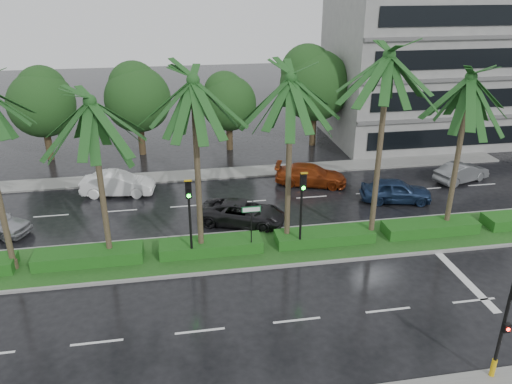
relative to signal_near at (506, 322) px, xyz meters
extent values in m
plane|color=black|center=(-6.00, 9.39, -2.50)|extent=(120.00, 120.00, 0.00)
cube|color=slate|center=(-6.00, 21.39, -2.44)|extent=(40.00, 2.00, 0.12)
cube|color=gray|center=(-6.00, 10.39, -2.43)|extent=(36.00, 4.00, 0.14)
cube|color=#1A4A18|center=(-6.00, 10.39, -2.36)|extent=(35.60, 3.70, 0.02)
cube|color=#1E4614|center=(-15.00, 10.39, -2.05)|extent=(5.20, 1.40, 0.60)
cube|color=#1E4614|center=(-9.00, 10.39, -2.05)|extent=(5.20, 1.40, 0.60)
cube|color=#1E4614|center=(-3.00, 10.39, -2.05)|extent=(5.20, 1.40, 0.60)
cube|color=#1E4614|center=(3.00, 10.39, -2.05)|extent=(5.20, 1.40, 0.60)
cube|color=silver|center=(-18.00, 16.39, -2.50)|extent=(2.00, 0.12, 0.01)
cube|color=silver|center=(-14.00, 4.39, -2.50)|extent=(2.00, 0.12, 0.01)
cube|color=silver|center=(-14.00, 16.39, -2.50)|extent=(2.00, 0.12, 0.01)
cube|color=silver|center=(-10.00, 4.39, -2.50)|extent=(2.00, 0.12, 0.01)
cube|color=silver|center=(-10.00, 16.39, -2.50)|extent=(2.00, 0.12, 0.01)
cube|color=silver|center=(-6.00, 4.39, -2.50)|extent=(2.00, 0.12, 0.01)
cube|color=silver|center=(-6.00, 16.39, -2.50)|extent=(2.00, 0.12, 0.01)
cube|color=silver|center=(-2.00, 4.39, -2.50)|extent=(2.00, 0.12, 0.01)
cube|color=silver|center=(-2.00, 16.39, -2.50)|extent=(2.00, 0.12, 0.01)
cube|color=silver|center=(2.00, 4.39, -2.50)|extent=(2.00, 0.12, 0.01)
cube|color=silver|center=(2.00, 16.39, -2.50)|extent=(2.00, 0.12, 0.01)
cube|color=silver|center=(6.00, 16.39, -2.50)|extent=(2.00, 0.12, 0.01)
cube|color=silver|center=(10.00, 16.39, -2.50)|extent=(2.00, 0.12, 0.01)
cube|color=silver|center=(2.50, 6.39, -2.50)|extent=(0.40, 6.00, 0.01)
cylinder|color=#3A3321|center=(-18.50, 10.39, -2.13)|extent=(0.40, 0.40, 0.44)
cylinder|color=#3A3321|center=(-14.00, 10.49, 1.62)|extent=(0.28, 0.28, 7.94)
cylinder|color=#3A3321|center=(-14.00, 10.49, -2.13)|extent=(0.40, 0.40, 0.44)
cylinder|color=#3A3321|center=(-9.50, 10.29, 2.02)|extent=(0.28, 0.28, 8.74)
cylinder|color=#3A3321|center=(-9.50, 10.29, -2.13)|extent=(0.40, 0.40, 0.44)
cylinder|color=#3A3321|center=(-5.00, 10.59, 1.97)|extent=(0.28, 0.28, 8.65)
cylinder|color=#3A3321|center=(-5.00, 10.59, -2.13)|extent=(0.40, 0.40, 0.44)
cylinder|color=#3A3321|center=(-0.50, 10.19, 2.46)|extent=(0.28, 0.28, 9.62)
cylinder|color=#3A3321|center=(-0.50, 10.19, -2.13)|extent=(0.40, 0.40, 0.44)
cylinder|color=#3A3321|center=(4.00, 10.49, 1.85)|extent=(0.28, 0.28, 8.42)
cylinder|color=#3A3321|center=(4.00, 10.49, -2.13)|extent=(0.40, 0.40, 0.44)
cylinder|color=black|center=(0.00, 0.09, -0.68)|extent=(0.12, 0.12, 3.40)
cylinder|color=gold|center=(0.00, 0.09, -2.03)|extent=(0.18, 0.18, 0.70)
cube|color=black|center=(0.00, -0.07, -0.18)|extent=(0.22, 0.16, 0.32)
cylinder|color=#FF0C05|center=(0.00, -0.16, -0.18)|extent=(0.12, 0.03, 0.12)
cylinder|color=black|center=(-10.00, 9.79, -0.65)|extent=(0.12, 0.12, 3.40)
cube|color=black|center=(-10.00, 9.61, 1.50)|extent=(0.30, 0.18, 0.90)
cube|color=gold|center=(-10.00, 9.49, 1.98)|extent=(0.34, 0.12, 0.06)
cylinder|color=black|center=(-10.00, 9.51, 1.80)|extent=(0.18, 0.04, 0.18)
cylinder|color=black|center=(-10.00, 9.51, 1.50)|extent=(0.18, 0.04, 0.18)
cylinder|color=#0CE519|center=(-10.00, 9.51, 1.20)|extent=(0.18, 0.04, 0.18)
cylinder|color=black|center=(-4.50, 9.79, -0.65)|extent=(0.12, 0.12, 3.40)
cube|color=black|center=(-4.50, 9.61, 1.50)|extent=(0.30, 0.18, 0.90)
cube|color=gold|center=(-4.50, 9.49, 1.98)|extent=(0.34, 0.12, 0.06)
cylinder|color=black|center=(-4.50, 9.51, 1.80)|extent=(0.18, 0.04, 0.18)
cylinder|color=black|center=(-4.50, 9.51, 1.50)|extent=(0.18, 0.04, 0.18)
cylinder|color=#0CE519|center=(-4.50, 9.51, 1.20)|extent=(0.18, 0.04, 0.18)
cylinder|color=black|center=(-7.00, 9.89, -1.05)|extent=(0.06, 0.06, 2.60)
cube|color=#0C5926|center=(-7.00, 9.86, 0.10)|extent=(0.95, 0.04, 0.30)
cube|color=white|center=(-7.00, 9.84, 0.10)|extent=(0.85, 0.01, 0.22)
cylinder|color=#3C2E1B|center=(-20.00, 26.89, -1.30)|extent=(0.52, 0.52, 2.40)
sphere|color=#1A3C16|center=(-20.00, 26.89, 1.81)|extent=(4.93, 4.93, 4.93)
sphere|color=#1A3C16|center=(-20.00, 27.19, 2.77)|extent=(3.70, 3.70, 3.70)
cylinder|color=#3C2E1B|center=(-13.00, 26.89, -1.28)|extent=(0.52, 0.52, 2.45)
sphere|color=#1A3C16|center=(-13.00, 26.89, 1.91)|extent=(5.04, 5.04, 5.04)
sphere|color=#1A3C16|center=(-13.00, 27.19, 2.89)|extent=(3.78, 3.78, 3.78)
cylinder|color=#3C2E1B|center=(-6.00, 26.89, -1.44)|extent=(0.52, 0.52, 2.12)
sphere|color=#1A3C16|center=(-6.00, 26.89, 1.32)|extent=(4.37, 4.37, 4.37)
sphere|color=#1A3C16|center=(-6.00, 27.19, 2.17)|extent=(3.28, 3.28, 3.28)
cylinder|color=#3C2E1B|center=(1.00, 26.89, -1.12)|extent=(0.52, 0.52, 2.77)
sphere|color=#1A3C16|center=(1.00, 26.89, 2.49)|extent=(5.70, 5.70, 5.70)
sphere|color=#1A3C16|center=(1.00, 27.19, 3.60)|extent=(4.28, 4.28, 4.28)
cylinder|color=#3C2E1B|center=(8.00, 26.89, -1.25)|extent=(0.52, 0.52, 2.51)
sphere|color=#1A3C16|center=(8.00, 26.89, 2.02)|extent=(5.17, 5.17, 5.17)
sphere|color=#1A3C16|center=(8.00, 27.19, 3.02)|extent=(3.88, 3.88, 3.88)
cube|color=slate|center=(11.00, 27.39, 3.50)|extent=(16.00, 10.00, 12.00)
imported|color=white|center=(-14.28, 18.96, -1.75)|extent=(2.20, 4.77, 1.52)
imported|color=black|center=(-6.91, 13.48, -1.82)|extent=(3.92, 5.38, 1.36)
imported|color=maroon|center=(-1.50, 18.46, -1.80)|extent=(3.44, 5.19, 1.40)
imported|color=#192B4C|center=(3.00, 14.86, -1.76)|extent=(2.64, 4.62, 1.48)
imported|color=slate|center=(8.89, 17.24, -1.84)|extent=(2.61, 4.28, 1.33)
camera|label=1|loc=(-10.53, -11.87, 10.60)|focal=35.00mm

